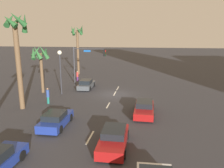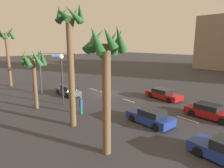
{
  "view_description": "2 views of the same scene",
  "coord_description": "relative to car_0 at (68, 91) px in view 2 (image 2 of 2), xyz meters",
  "views": [
    {
      "loc": [
        -27.15,
        -4.06,
        7.62
      ],
      "look_at": [
        -1.36,
        0.1,
        1.68
      ],
      "focal_mm": 34.63,
      "sensor_mm": 36.0,
      "label": 1
    },
    {
      "loc": [
        -21.18,
        15.85,
        6.71
      ],
      "look_at": [
        -1.4,
        -0.01,
        1.57
      ],
      "focal_mm": 31.02,
      "sensor_mm": 36.0,
      "label": 2
    }
  ],
  "objects": [
    {
      "name": "car_4",
      "position": [
        -15.99,
        -6.49,
        -0.01
      ],
      "size": [
        4.42,
        1.96,
        1.29
      ],
      "color": "maroon",
      "rests_on": "ground_plane"
    },
    {
      "name": "palm_tree_0",
      "position": [
        -9.56,
        4.24,
        6.33
      ],
      "size": [
        2.6,
        2.52,
        9.84
      ],
      "color": "brown",
      "rests_on": "ground_plane"
    },
    {
      "name": "pedestrian_1",
      "position": [
        -7.53,
        2.35,
        0.35
      ],
      "size": [
        0.43,
        0.43,
        1.81
      ],
      "color": "#1E7266",
      "rests_on": "ground_plane"
    },
    {
      "name": "car_0",
      "position": [
        0.0,
        0.0,
        0.0
      ],
      "size": [
        4.21,
        1.96,
        1.33
      ],
      "color": "#474C51",
      "rests_on": "ground_plane"
    },
    {
      "name": "palm_tree_1",
      "position": [
        11.28,
        4.77,
        6.15
      ],
      "size": [
        2.64,
        2.78,
        9.64
      ],
      "color": "brown",
      "rests_on": "ground_plane"
    },
    {
      "name": "ground_plane",
      "position": [
        -2.45,
        -4.51,
        -0.61
      ],
      "size": [
        220.0,
        220.0,
        0.0
      ],
      "primitive_type": "plane",
      "color": "#333338"
    },
    {
      "name": "car_1",
      "position": [
        -9.24,
        -8.49,
        -0.02
      ],
      "size": [
        4.59,
        1.96,
        1.27
      ],
      "color": "maroon",
      "rests_on": "ground_plane"
    },
    {
      "name": "pedestrian_0",
      "position": [
        5.06,
        2.98,
        0.26
      ],
      "size": [
        0.47,
        0.47,
        1.67
      ],
      "color": "#59266B",
      "rests_on": "ground_plane"
    },
    {
      "name": "lane_stripe_1",
      "position": [
        -14.93,
        -4.51,
        -0.61
      ],
      "size": [
        2.22,
        0.14,
        0.01
      ],
      "primitive_type": "cube",
      "color": "silver",
      "rests_on": "ground_plane"
    },
    {
      "name": "lane_stripe_2",
      "position": [
        -7.11,
        -4.51,
        -0.61
      ],
      "size": [
        2.04,
        0.14,
        0.01
      ],
      "primitive_type": "cube",
      "color": "silver",
      "rests_on": "ground_plane"
    },
    {
      "name": "traffic_signal",
      "position": [
        2.58,
        0.83,
        3.37
      ],
      "size": [
        0.75,
        5.3,
        5.82
      ],
      "color": "#38383D",
      "rests_on": "ground_plane"
    },
    {
      "name": "lane_stripe_3",
      "position": [
        -2.03,
        -4.51,
        -0.61
      ],
      "size": [
        2.05,
        0.14,
        0.01
      ],
      "primitive_type": "cube",
      "color": "silver",
      "rests_on": "ground_plane"
    },
    {
      "name": "streetlamp",
      "position": [
        -3.52,
        2.37,
        3.44
      ],
      "size": [
        0.56,
        0.56,
        5.73
      ],
      "color": "#2D2D33",
      "rests_on": "ground_plane"
    },
    {
      "name": "palm_tree_2",
      "position": [
        -14.66,
        4.6,
        5.13
      ],
      "size": [
        2.61,
        2.65,
        7.86
      ],
      "color": "brown",
      "rests_on": "ground_plane"
    },
    {
      "name": "palm_tree_3",
      "position": [
        -3.09,
        5.25,
        4.25
      ],
      "size": [
        2.64,
        2.81,
        6.45
      ],
      "color": "brown",
      "rests_on": "ground_plane"
    },
    {
      "name": "lane_stripe_4",
      "position": [
        0.85,
        -4.51,
        -0.61
      ],
      "size": [
        2.2,
        0.14,
        0.01
      ],
      "primitive_type": "cube",
      "color": "silver",
      "rests_on": "ground_plane"
    },
    {
      "name": "car_2",
      "position": [
        -13.38,
        -1.11,
        -0.0
      ],
      "size": [
        4.16,
        1.99,
        1.31
      ],
      "color": "navy",
      "rests_on": "ground_plane"
    }
  ]
}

